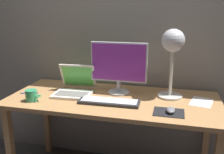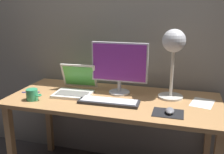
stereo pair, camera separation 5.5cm
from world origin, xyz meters
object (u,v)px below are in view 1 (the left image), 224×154
at_px(keyboard_main, 109,102).
at_px(pen, 29,93).
at_px(desk_lamp, 173,47).
at_px(mouse, 171,110).
at_px(laptop, 75,85).
at_px(monitor, 119,65).
at_px(coffee_mug, 31,95).

bearing_deg(keyboard_main, pen, 175.48).
relative_size(desk_lamp, mouse, 5.43).
distance_m(laptop, desk_lamp, 0.82).
bearing_deg(desk_lamp, mouse, -87.25).
bearing_deg(monitor, mouse, -35.93).
bearing_deg(mouse, monitor, 144.07).
height_order(monitor, pen, monitor).
bearing_deg(coffee_mug, pen, 126.99).
relative_size(desk_lamp, pen, 3.72).
bearing_deg(laptop, keyboard_main, -26.23).
bearing_deg(pen, monitor, 14.58).
bearing_deg(mouse, desk_lamp, 92.75).
xyz_separation_m(desk_lamp, coffee_mug, (-0.99, -0.34, -0.34)).
bearing_deg(keyboard_main, coffee_mug, -170.75).
bearing_deg(keyboard_main, laptop, 153.77).
bearing_deg(keyboard_main, mouse, -8.94).
relative_size(monitor, laptop, 1.42).
distance_m(monitor, mouse, 0.56).
xyz_separation_m(mouse, pen, (-1.11, 0.12, -0.02)).
distance_m(desk_lamp, pen, 1.18).
height_order(monitor, coffee_mug, monitor).
xyz_separation_m(mouse, coffee_mug, (-1.00, -0.02, 0.02)).
xyz_separation_m(keyboard_main, desk_lamp, (0.42, 0.25, 0.37)).
relative_size(coffee_mug, pen, 0.86).
distance_m(keyboard_main, laptop, 0.36).
xyz_separation_m(coffee_mug, pen, (-0.11, 0.15, -0.04)).
distance_m(mouse, coffee_mug, 1.01).
distance_m(keyboard_main, desk_lamp, 0.62).
bearing_deg(keyboard_main, desk_lamp, 30.10).
height_order(keyboard_main, coffee_mug, coffee_mug).
height_order(keyboard_main, pen, keyboard_main).
xyz_separation_m(laptop, coffee_mug, (-0.24, -0.25, -0.02)).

